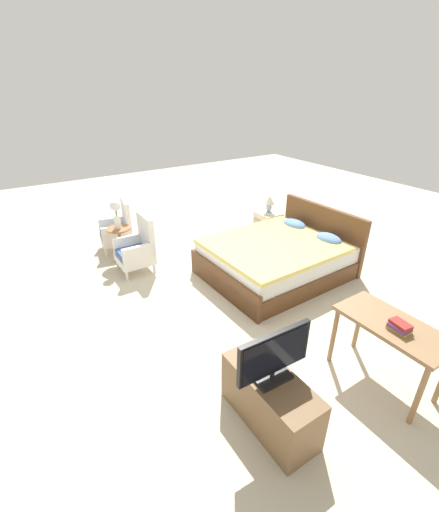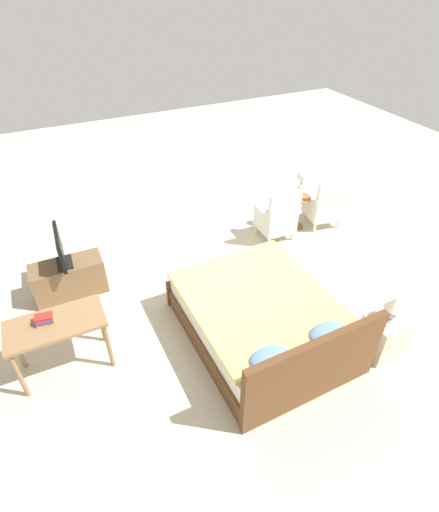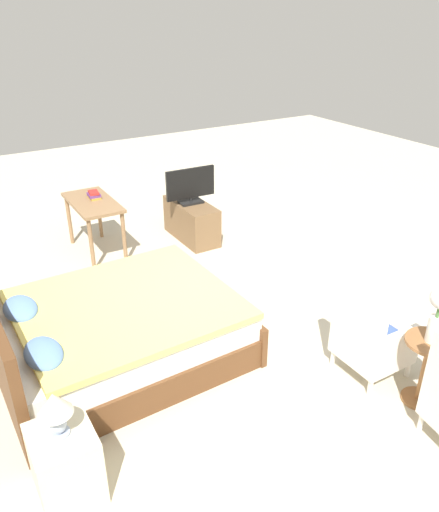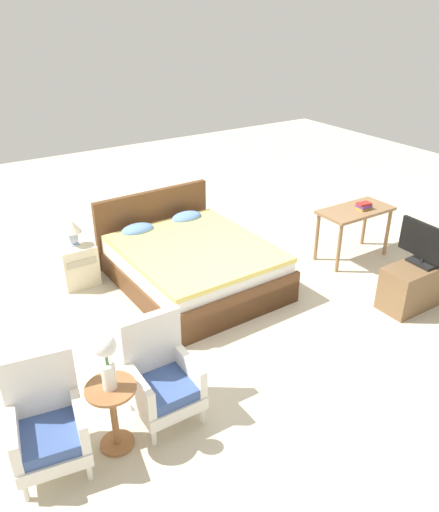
{
  "view_description": "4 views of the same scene",
  "coord_description": "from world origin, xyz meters",
  "px_view_note": "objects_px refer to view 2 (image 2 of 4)",
  "views": [
    {
      "loc": [
        3.55,
        -2.26,
        2.78
      ],
      "look_at": [
        0.09,
        -0.04,
        0.69
      ],
      "focal_mm": 24.0,
      "sensor_mm": 36.0,
      "label": 1
    },
    {
      "loc": [
        1.91,
        3.98,
        3.88
      ],
      "look_at": [
        0.06,
        0.05,
        0.57
      ],
      "focal_mm": 28.0,
      "sensor_mm": 36.0,
      "label": 2
    },
    {
      "loc": [
        -3.7,
        2.25,
        2.96
      ],
      "look_at": [
        0.26,
        -0.14,
        0.62
      ],
      "focal_mm": 35.0,
      "sensor_mm": 36.0,
      "label": 3
    },
    {
      "loc": [
        -2.73,
        -3.74,
        3.24
      ],
      "look_at": [
        -0.1,
        0.33,
        0.76
      ],
      "focal_mm": 35.0,
      "sensor_mm": 36.0,
      "label": 4
    }
  ],
  "objects_px": {
    "armchair_by_window_right": "(277,219)",
    "bed": "(263,321)",
    "flower_vase": "(301,181)",
    "tv_flatscreen": "(60,249)",
    "armchair_by_window_left": "(325,206)",
    "nightstand": "(384,335)",
    "book_stack": "(44,319)",
    "vanity_desk": "(57,330)",
    "tv_stand": "(69,279)",
    "side_table": "(298,209)",
    "table_lamp": "(395,306)"
  },
  "relations": [
    {
      "from": "nightstand",
      "to": "tv_stand",
      "type": "distance_m",
      "value": 4.17
    },
    {
      "from": "armchair_by_window_left",
      "to": "bed",
      "type": "bearing_deg",
      "value": 38.52
    },
    {
      "from": "flower_vase",
      "to": "tv_stand",
      "type": "distance_m",
      "value": 3.89
    },
    {
      "from": "flower_vase",
      "to": "tv_flatscreen",
      "type": "relative_size",
      "value": 0.68
    },
    {
      "from": "flower_vase",
      "to": "tv_flatscreen",
      "type": "xyz_separation_m",
      "value": [
        3.84,
        0.08,
        -0.12
      ]
    },
    {
      "from": "armchair_by_window_right",
      "to": "bed",
      "type": "bearing_deg",
      "value": 53.94
    },
    {
      "from": "armchair_by_window_right",
      "to": "flower_vase",
      "type": "bearing_deg",
      "value": -165.66
    },
    {
      "from": "armchair_by_window_right",
      "to": "side_table",
      "type": "bearing_deg",
      "value": -165.66
    },
    {
      "from": "tv_stand",
      "to": "tv_flatscreen",
      "type": "xyz_separation_m",
      "value": [
        0.0,
        -0.0,
        0.52
      ]
    },
    {
      "from": "vanity_desk",
      "to": "nightstand",
      "type": "bearing_deg",
      "value": 158.37
    },
    {
      "from": "tv_flatscreen",
      "to": "book_stack",
      "type": "distance_m",
      "value": 1.27
    },
    {
      "from": "table_lamp",
      "to": "book_stack",
      "type": "relative_size",
      "value": 1.69
    },
    {
      "from": "side_table",
      "to": "table_lamp",
      "type": "distance_m",
      "value": 2.84
    },
    {
      "from": "vanity_desk",
      "to": "book_stack",
      "type": "height_order",
      "value": "book_stack"
    },
    {
      "from": "book_stack",
      "to": "flower_vase",
      "type": "bearing_deg",
      "value": -162.51
    },
    {
      "from": "armchair_by_window_right",
      "to": "side_table",
      "type": "xyz_separation_m",
      "value": [
        -0.49,
        -0.13,
        0.01
      ]
    },
    {
      "from": "vanity_desk",
      "to": "table_lamp",
      "type": "bearing_deg",
      "value": 158.36
    },
    {
      "from": "nightstand",
      "to": "book_stack",
      "type": "xyz_separation_m",
      "value": [
        3.55,
        -1.43,
        0.51
      ]
    },
    {
      "from": "armchair_by_window_left",
      "to": "vanity_desk",
      "type": "xyz_separation_m",
      "value": [
        4.56,
        1.24,
        0.25
      ]
    },
    {
      "from": "bed",
      "to": "tv_flatscreen",
      "type": "height_order",
      "value": "tv_flatscreen"
    },
    {
      "from": "bed",
      "to": "armchair_by_window_left",
      "type": "relative_size",
      "value": 2.35
    },
    {
      "from": "armchair_by_window_right",
      "to": "tv_flatscreen",
      "type": "xyz_separation_m",
      "value": [
        3.35,
        -0.04,
        0.41
      ]
    },
    {
      "from": "armchair_by_window_left",
      "to": "book_stack",
      "type": "height_order",
      "value": "armchair_by_window_left"
    },
    {
      "from": "bed",
      "to": "flower_vase",
      "type": "xyz_separation_m",
      "value": [
        -1.82,
        -1.95,
        0.6
      ]
    },
    {
      "from": "table_lamp",
      "to": "tv_stand",
      "type": "height_order",
      "value": "table_lamp"
    },
    {
      "from": "armchair_by_window_right",
      "to": "book_stack",
      "type": "relative_size",
      "value": 4.71
    },
    {
      "from": "tv_stand",
      "to": "book_stack",
      "type": "relative_size",
      "value": 4.91
    },
    {
      "from": "side_table",
      "to": "tv_flatscreen",
      "type": "height_order",
      "value": "tv_flatscreen"
    },
    {
      "from": "flower_vase",
      "to": "tv_stand",
      "type": "height_order",
      "value": "flower_vase"
    },
    {
      "from": "side_table",
      "to": "flower_vase",
      "type": "xyz_separation_m",
      "value": [
        0.0,
        0.0,
        0.52
      ]
    },
    {
      "from": "nightstand",
      "to": "book_stack",
      "type": "height_order",
      "value": "book_stack"
    },
    {
      "from": "book_stack",
      "to": "side_table",
      "type": "bearing_deg",
      "value": -162.51
    },
    {
      "from": "flower_vase",
      "to": "book_stack",
      "type": "bearing_deg",
      "value": 17.49
    },
    {
      "from": "armchair_by_window_right",
      "to": "vanity_desk",
      "type": "xyz_separation_m",
      "value": [
        3.59,
        1.24,
        0.25
      ]
    },
    {
      "from": "bed",
      "to": "armchair_by_window_right",
      "type": "height_order",
      "value": "bed"
    },
    {
      "from": "side_table",
      "to": "tv_flatscreen",
      "type": "bearing_deg",
      "value": 1.23
    },
    {
      "from": "armchair_by_window_right",
      "to": "nightstand",
      "type": "distance_m",
      "value": 2.62
    },
    {
      "from": "bed",
      "to": "armchair_by_window_left",
      "type": "distance_m",
      "value": 2.94
    },
    {
      "from": "armchair_by_window_right",
      "to": "tv_stand",
      "type": "bearing_deg",
      "value": -0.73
    },
    {
      "from": "armchair_by_window_right",
      "to": "nightstand",
      "type": "relative_size",
      "value": 1.72
    },
    {
      "from": "armchair_by_window_right",
      "to": "book_stack",
      "type": "xyz_separation_m",
      "value": [
        3.68,
        1.19,
        0.4
      ]
    },
    {
      "from": "armchair_by_window_right",
      "to": "flower_vase",
      "type": "height_order",
      "value": "flower_vase"
    },
    {
      "from": "vanity_desk",
      "to": "flower_vase",
      "type": "bearing_deg",
      "value": -161.48
    },
    {
      "from": "tv_stand",
      "to": "vanity_desk",
      "type": "height_order",
      "value": "vanity_desk"
    },
    {
      "from": "vanity_desk",
      "to": "armchair_by_window_left",
      "type": "bearing_deg",
      "value": -164.75
    },
    {
      "from": "side_table",
      "to": "tv_stand",
      "type": "relative_size",
      "value": 0.63
    },
    {
      "from": "tv_stand",
      "to": "armchair_by_window_right",
      "type": "bearing_deg",
      "value": 179.27
    },
    {
      "from": "armchair_by_window_right",
      "to": "armchair_by_window_left",
      "type": "bearing_deg",
      "value": -179.95
    },
    {
      "from": "side_table",
      "to": "table_lamp",
      "type": "xyz_separation_m",
      "value": [
        0.62,
        2.74,
        0.37
      ]
    },
    {
      "from": "side_table",
      "to": "book_stack",
      "type": "height_order",
      "value": "book_stack"
    }
  ]
}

